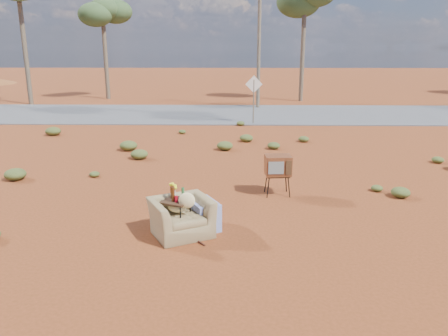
{
  "coord_description": "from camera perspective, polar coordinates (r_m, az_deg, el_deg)",
  "views": [
    {
      "loc": [
        0.56,
        -7.97,
        3.39
      ],
      "look_at": [
        0.37,
        1.39,
        0.8
      ],
      "focal_mm": 35.0,
      "sensor_mm": 36.0,
      "label": 1
    }
  ],
  "objects": [
    {
      "name": "scrub_patch",
      "position": [
        12.87,
        -5.05,
        0.77
      ],
      "size": [
        17.49,
        8.07,
        0.33
      ],
      "color": "#4E5726",
      "rests_on": "ground"
    },
    {
      "name": "utility_pole_center",
      "position": [
        25.52,
        4.61,
        17.1
      ],
      "size": [
        1.4,
        0.2,
        8.0
      ],
      "color": "brown",
      "rests_on": "ground"
    },
    {
      "name": "tv_unit",
      "position": [
        10.3,
        7.06,
        0.28
      ],
      "size": [
        0.63,
        0.52,
        0.96
      ],
      "rotation": [
        0.0,
        0.0,
        0.07
      ],
      "color": "black",
      "rests_on": "ground"
    },
    {
      "name": "armchair",
      "position": [
        8.21,
        -5.05,
        -5.67
      ],
      "size": [
        1.39,
        1.28,
        0.94
      ],
      "rotation": [
        0.0,
        0.0,
        0.48
      ],
      "color": "olive",
      "rests_on": "ground"
    },
    {
      "name": "road_sign",
      "position": [
        20.08,
        3.91,
        10.02
      ],
      "size": [
        0.78,
        0.06,
        2.19
      ],
      "color": "brown",
      "rests_on": "ground"
    },
    {
      "name": "eucalyptus_near_left",
      "position": [
        31.24,
        -15.57,
        18.69
      ],
      "size": [
        3.2,
        3.2,
        6.6
      ],
      "color": "brown",
      "rests_on": "ground"
    },
    {
      "name": "ground",
      "position": [
        8.68,
        -2.66,
        -7.55
      ],
      "size": [
        140.0,
        140.0,
        0.0
      ],
      "primitive_type": "plane",
      "color": "brown",
      "rests_on": "ground"
    },
    {
      "name": "side_table",
      "position": [
        8.15,
        -6.34,
        -3.98
      ],
      "size": [
        0.61,
        0.61,
        0.94
      ],
      "rotation": [
        0.0,
        0.0,
        -0.4
      ],
      "color": "#3C2315",
      "rests_on": "ground"
    },
    {
      "name": "highway",
      "position": [
        23.22,
        -0.22,
        7.1
      ],
      "size": [
        140.0,
        7.0,
        0.04
      ],
      "primitive_type": "cube",
      "color": "#565659",
      "rests_on": "ground"
    },
    {
      "name": "rusty_bar",
      "position": [
        8.35,
        -5.15,
        -8.42
      ],
      "size": [
        0.84,
        1.08,
        0.04
      ],
      "primitive_type": "cylinder",
      "rotation": [
        0.0,
        1.57,
        -0.92
      ],
      "color": "#4F1E15",
      "rests_on": "ground"
    }
  ]
}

